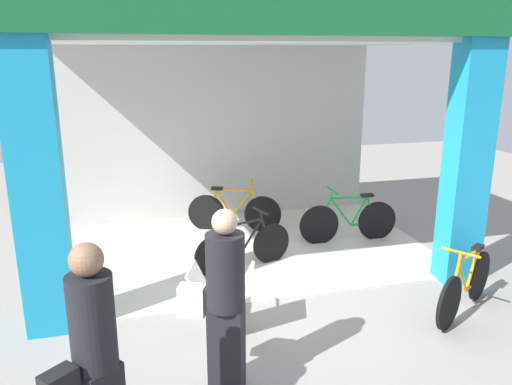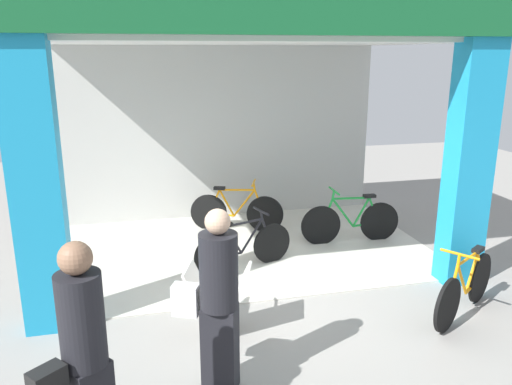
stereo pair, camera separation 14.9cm
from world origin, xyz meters
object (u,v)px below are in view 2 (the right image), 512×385
at_px(bicycle_inside_0, 236,211).
at_px(pedestrian_1, 217,300).
at_px(bicycle_inside_2, 244,247).
at_px(pedestrian_0, 84,362).
at_px(sandwich_board_sign, 218,299).
at_px(bicycle_parked_0, 465,288).
at_px(bicycle_inside_1, 351,221).

relative_size(bicycle_inside_0, pedestrian_1, 0.88).
bearing_deg(bicycle_inside_2, bicycle_inside_0, 82.27).
relative_size(pedestrian_0, pedestrian_1, 1.05).
xyz_separation_m(sandwich_board_sign, pedestrian_0, (-1.20, -1.73, 0.55)).
distance_m(bicycle_inside_2, pedestrian_0, 3.79).
distance_m(bicycle_inside_0, bicycle_inside_2, 1.61).
relative_size(bicycle_parked_0, sandwich_board_sign, 1.65).
bearing_deg(bicycle_parked_0, bicycle_inside_1, 97.55).
bearing_deg(bicycle_inside_1, pedestrian_1, -130.15).
distance_m(bicycle_parked_0, pedestrian_0, 4.31).
relative_size(sandwich_board_sign, pedestrian_0, 0.45).
bearing_deg(pedestrian_0, bicycle_inside_1, 46.48).
bearing_deg(bicycle_inside_0, pedestrian_0, -112.69).
bearing_deg(bicycle_inside_0, bicycle_parked_0, -60.00).
height_order(sandwich_board_sign, pedestrian_0, pedestrian_0).
xyz_separation_m(bicycle_inside_0, bicycle_parked_0, (1.99, -3.45, -0.01)).
bearing_deg(pedestrian_1, bicycle_inside_2, 72.92).
bearing_deg(bicycle_inside_1, bicycle_inside_2, -161.75).
height_order(bicycle_inside_0, bicycle_inside_2, bicycle_inside_0).
relative_size(bicycle_inside_2, sandwich_board_sign, 1.82).
bearing_deg(bicycle_parked_0, pedestrian_1, -167.33).
xyz_separation_m(bicycle_inside_2, pedestrian_0, (-1.82, -3.28, 0.59)).
relative_size(bicycle_inside_1, sandwich_board_sign, 2.03).
bearing_deg(bicycle_parked_0, bicycle_inside_0, 120.00).
bearing_deg(pedestrian_0, pedestrian_1, 35.54).
bearing_deg(sandwich_board_sign, bicycle_inside_2, 68.32).
height_order(bicycle_inside_0, bicycle_parked_0, bicycle_inside_0).
bearing_deg(bicycle_inside_0, pedestrian_1, -103.55).
distance_m(bicycle_inside_0, bicycle_inside_1, 1.93).
bearing_deg(bicycle_inside_2, bicycle_inside_1, 18.25).
height_order(bicycle_parked_0, pedestrian_0, pedestrian_0).
bearing_deg(bicycle_inside_1, sandwich_board_sign, -139.06).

